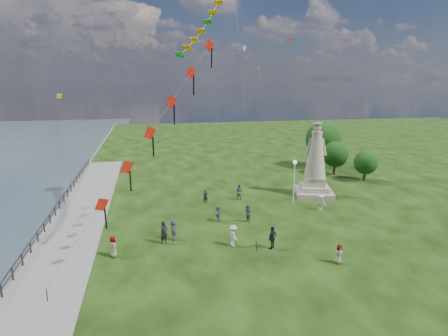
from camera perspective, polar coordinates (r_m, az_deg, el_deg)
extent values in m
cube|color=slate|center=(36.15, -25.90, -9.25)|extent=(0.30, 160.00, 0.60)
cube|color=slate|center=(33.68, -22.59, -10.09)|extent=(5.00, 60.00, 0.10)
cylinder|color=black|center=(27.16, -30.83, -15.79)|extent=(0.11, 0.11, 1.00)
cylinder|color=black|center=(28.83, -29.53, -13.92)|extent=(0.11, 0.11, 1.00)
cylinder|color=black|center=(30.54, -28.39, -12.25)|extent=(0.11, 0.11, 1.00)
cylinder|color=black|center=(32.28, -27.39, -10.76)|extent=(0.11, 0.11, 1.00)
cylinder|color=black|center=(34.06, -26.50, -9.42)|extent=(0.11, 0.11, 1.00)
cylinder|color=black|center=(35.85, -25.70, -8.21)|extent=(0.11, 0.11, 1.00)
cylinder|color=black|center=(37.67, -24.99, -7.11)|extent=(0.11, 0.11, 1.00)
cylinder|color=black|center=(39.50, -24.34, -6.12)|extent=(0.11, 0.11, 1.00)
cylinder|color=black|center=(41.35, -23.76, -5.21)|extent=(0.11, 0.11, 1.00)
cylinder|color=black|center=(43.21, -23.22, -4.38)|extent=(0.11, 0.11, 1.00)
cylinder|color=black|center=(45.09, -22.73, -3.62)|extent=(0.11, 0.11, 1.00)
cylinder|color=black|center=(46.97, -22.28, -2.92)|extent=(0.11, 0.11, 1.00)
cylinder|color=black|center=(48.87, -21.87, -2.27)|extent=(0.11, 0.11, 1.00)
cylinder|color=black|center=(50.77, -21.49, -1.67)|extent=(0.11, 0.11, 1.00)
cylinder|color=black|center=(52.68, -21.13, -1.12)|extent=(0.11, 0.11, 1.00)
cylinder|color=black|center=(54.60, -20.80, -0.60)|extent=(0.11, 0.11, 1.00)
cylinder|color=black|center=(56.52, -20.49, -0.12)|extent=(0.11, 0.11, 1.00)
cylinder|color=black|center=(58.45, -20.21, 0.33)|extent=(0.11, 0.11, 1.00)
cylinder|color=black|center=(60.38, -19.94, 0.75)|extent=(0.11, 0.11, 1.00)
cube|color=black|center=(35.69, -25.78, -7.49)|extent=(0.06, 52.00, 0.06)
cube|color=black|center=(35.83, -25.71, -8.13)|extent=(0.06, 52.00, 0.06)
cube|color=tan|center=(43.98, 13.52, -3.63)|extent=(4.99, 4.99, 0.58)
cube|color=tan|center=(43.81, 13.56, -2.91)|extent=(3.80, 3.80, 0.58)
cube|color=tan|center=(43.61, 13.61, -1.94)|extent=(2.61, 2.61, 0.96)
cylinder|color=tan|center=(42.53, 14.02, 5.19)|extent=(1.43, 1.43, 0.38)
sphere|color=tan|center=(42.45, 14.06, 5.98)|extent=(0.88, 0.88, 0.88)
cylinder|color=tan|center=(42.39, 14.10, 6.60)|extent=(1.06, 1.06, 0.10)
cylinder|color=silver|center=(40.09, 10.60, -2.34)|extent=(0.13, 0.13, 4.33)
sphere|color=white|center=(39.54, 10.75, 0.86)|extent=(0.43, 0.43, 0.43)
cylinder|color=#382314|center=(53.73, 16.46, -0.06)|extent=(0.36, 0.36, 1.77)
sphere|color=#0E350E|center=(53.32, 16.60, 2.02)|extent=(3.54, 3.54, 3.54)
cylinder|color=#382314|center=(51.70, 20.63, -1.05)|extent=(0.36, 0.36, 1.51)
sphere|color=#0E350E|center=(51.33, 20.78, 0.79)|extent=(3.02, 3.02, 3.02)
cylinder|color=#382314|center=(57.87, 14.71, 1.41)|extent=(0.36, 0.36, 2.59)
sphere|color=#0E350E|center=(57.35, 14.88, 4.25)|extent=(5.18, 5.18, 5.18)
imported|color=black|center=(30.70, -9.11, -9.67)|extent=(0.82, 0.77, 1.89)
imported|color=#595960|center=(34.59, 3.63, -6.97)|extent=(0.79, 0.97, 1.72)
imported|color=silver|center=(29.97, 1.40, -10.25)|extent=(0.94, 1.25, 1.74)
imported|color=black|center=(29.71, 7.39, -10.47)|extent=(1.18, 1.12, 1.85)
imported|color=#595960|center=(28.56, 17.11, -12.44)|extent=(0.81, 0.64, 1.46)
imported|color=#595960|center=(31.31, -7.69, -9.28)|extent=(0.87, 1.70, 1.76)
imported|color=black|center=(39.90, -2.83, -4.36)|extent=(0.59, 0.46, 1.45)
imported|color=#595960|center=(40.99, 2.29, -3.63)|extent=(1.01, 0.92, 1.77)
imported|color=silver|center=(38.93, 14.52, -5.10)|extent=(1.09, 1.17, 1.64)
imported|color=#595960|center=(29.45, -16.54, -11.41)|extent=(0.69, 0.90, 1.62)
imported|color=#595960|center=(34.88, -0.90, -6.92)|extent=(1.12, 1.56, 1.55)
cylinder|color=black|center=(25.53, -25.36, -17.17)|extent=(0.06, 0.06, 0.90)
cube|color=red|center=(25.36, -18.12, -5.31)|extent=(0.87, 0.64, 1.03)
cube|color=black|center=(25.55, -17.59, -7.39)|extent=(0.10, 0.28, 1.48)
cube|color=red|center=(25.90, -14.57, 0.10)|extent=(0.87, 0.64, 1.03)
cube|color=black|center=(26.02, -14.07, -1.96)|extent=(0.10, 0.28, 1.48)
cube|color=red|center=(26.75, -11.21, 5.24)|extent=(0.87, 0.64, 1.03)
cube|color=black|center=(26.80, -10.74, 3.22)|extent=(0.10, 0.28, 1.48)
cube|color=red|center=(27.89, -8.05, 9.98)|extent=(0.87, 0.64, 1.03)
cube|color=black|center=(27.88, -7.60, 8.04)|extent=(0.10, 0.28, 1.48)
cube|color=red|center=(29.29, -5.07, 14.29)|extent=(0.87, 0.64, 1.03)
cube|color=black|center=(29.21, -4.65, 12.44)|extent=(0.10, 0.28, 1.48)
cube|color=red|center=(30.90, -2.29, 18.15)|extent=(0.87, 0.64, 1.03)
cube|color=black|center=(30.77, -1.90, 16.40)|extent=(0.10, 0.28, 1.48)
cylinder|color=black|center=(29.30, 4.94, -11.78)|extent=(0.06, 0.06, 0.90)
cube|color=#FFAA15|center=(27.68, -0.91, 23.92)|extent=(0.70, 0.68, 0.21)
cube|color=#EDA80F|center=(26.84, -1.68, 22.63)|extent=(0.69, 0.69, 0.23)
cube|color=green|center=(26.03, -2.54, 21.35)|extent=(0.68, 0.69, 0.25)
cube|color=#FFAA15|center=(25.25, -3.49, 20.09)|extent=(0.66, 0.69, 0.27)
cube|color=#FFAA15|center=(24.49, -4.52, 18.90)|extent=(0.64, 0.68, 0.28)
cube|color=#EDA80F|center=(23.77, -5.61, 17.77)|extent=(0.62, 0.67, 0.30)
cube|color=green|center=(23.08, -6.75, 16.75)|extent=(0.60, 0.66, 0.31)
cube|color=silver|center=(46.28, 3.12, 17.76)|extent=(0.51, 0.39, 0.57)
cylinder|color=#595959|center=(44.12, 4.44, 7.31)|extent=(1.02, 5.02, 16.37)
cube|color=red|center=(49.29, 9.98, 18.67)|extent=(0.51, 0.39, 0.57)
cylinder|color=#595959|center=(47.11, 11.23, 8.19)|extent=(1.02, 5.02, 17.52)
cylinder|color=#595959|center=(49.03, -8.02, 13.87)|extent=(1.02, 5.02, 26.69)
cube|color=green|center=(52.96, 5.28, 14.94)|extent=(0.51, 0.39, 0.57)
cylinder|color=#595959|center=(51.02, 6.46, 6.93)|extent=(1.02, 5.02, 14.31)
cube|color=#EDA80F|center=(40.52, -23.83, 10.00)|extent=(0.51, 0.39, 0.57)
cylinder|color=#595959|center=(38.62, -23.08, 1.53)|extent=(1.02, 5.02, 11.23)
cylinder|color=#595959|center=(48.26, -1.44, 13.23)|extent=(1.02, 5.02, 25.38)
cube|color=teal|center=(48.10, 16.29, 20.45)|extent=(0.51, 0.39, 0.57)
cylinder|color=#595959|center=(45.83, 17.51, 8.72)|extent=(1.02, 5.02, 19.16)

